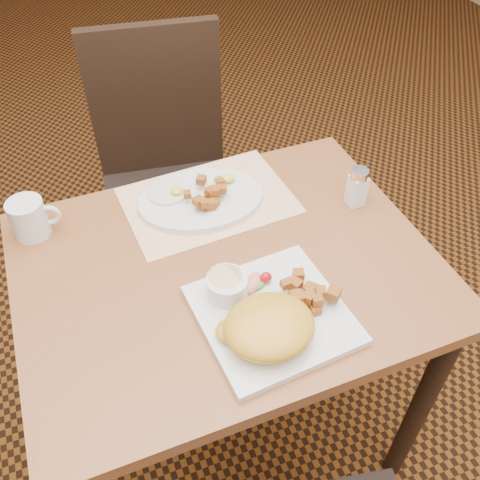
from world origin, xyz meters
name	(u,v)px	position (x,y,z in m)	size (l,w,h in m)	color
ground	(231,425)	(0.00, 0.00, 0.00)	(8.00, 8.00, 0.00)	black
table	(228,296)	(0.00, 0.00, 0.64)	(0.90, 0.70, 0.75)	#93552D
chair_far	(166,168)	(0.03, 0.66, 0.54)	(0.48, 0.49, 0.97)	black
placemat	(208,200)	(0.03, 0.22, 0.75)	(0.40, 0.28, 0.00)	white
plate_square	(272,315)	(0.03, -0.17, 0.76)	(0.28, 0.28, 0.02)	silver
plate_oval	(201,199)	(0.01, 0.21, 0.76)	(0.30, 0.23, 0.02)	silver
hollandaise_mound	(268,327)	(0.00, -0.22, 0.80)	(0.18, 0.16, 0.06)	gold
ramekin	(227,285)	(-0.03, -0.09, 0.79)	(0.08, 0.09, 0.05)	silver
garnish_sq	(256,282)	(0.03, -0.09, 0.78)	(0.08, 0.06, 0.03)	#387223
fried_egg	(169,192)	(-0.05, 0.26, 0.77)	(0.10, 0.10, 0.02)	white
garnish_ov	(225,179)	(0.09, 0.25, 0.78)	(0.06, 0.05, 0.02)	#387223
salt_shaker	(357,186)	(0.36, 0.08, 0.80)	(0.04, 0.04, 0.10)	white
coffee_mug	(30,218)	(-0.38, 0.25, 0.80)	(0.11, 0.08, 0.09)	silver
home_fries_sq	(309,293)	(0.11, -0.16, 0.78)	(0.10, 0.12, 0.04)	#AA5A1B
home_fries_ov	(210,195)	(0.03, 0.19, 0.79)	(0.11, 0.11, 0.04)	#AA5A1B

